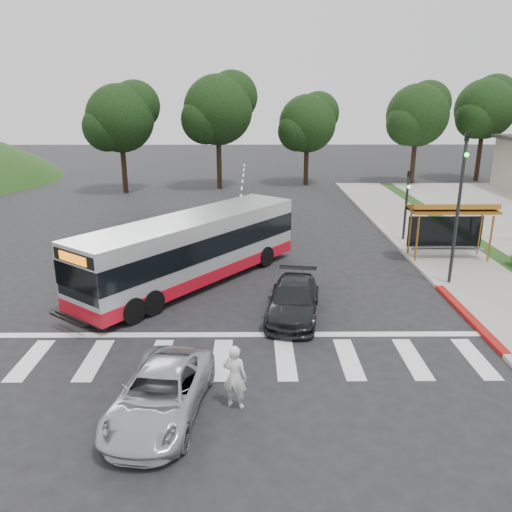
{
  "coord_description": "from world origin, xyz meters",
  "views": [
    {
      "loc": [
        0.98,
        -18.94,
        7.85
      ],
      "look_at": [
        1.12,
        0.68,
        1.6
      ],
      "focal_mm": 35.0,
      "sensor_mm": 36.0,
      "label": 1
    }
  ],
  "objects_px": {
    "transit_bus": "(193,250)",
    "dark_sedan": "(293,300)",
    "silver_suv_south": "(160,394)",
    "pedestrian": "(235,377)"
  },
  "relations": [
    {
      "from": "transit_bus",
      "to": "dark_sedan",
      "type": "height_order",
      "value": "transit_bus"
    },
    {
      "from": "dark_sedan",
      "to": "transit_bus",
      "type": "bearing_deg",
      "value": 148.11
    },
    {
      "from": "transit_bus",
      "to": "pedestrian",
      "type": "distance_m",
      "value": 9.59
    },
    {
      "from": "transit_bus",
      "to": "pedestrian",
      "type": "relative_size",
      "value": 6.46
    },
    {
      "from": "pedestrian",
      "to": "transit_bus",
      "type": "bearing_deg",
      "value": -58.57
    },
    {
      "from": "dark_sedan",
      "to": "silver_suv_south",
      "type": "xyz_separation_m",
      "value": [
        -3.89,
        -6.13,
        -0.02
      ]
    },
    {
      "from": "transit_bus",
      "to": "dark_sedan",
      "type": "distance_m",
      "value": 5.5
    },
    {
      "from": "transit_bus",
      "to": "dark_sedan",
      "type": "bearing_deg",
      "value": -3.33
    },
    {
      "from": "pedestrian",
      "to": "silver_suv_south",
      "type": "xyz_separation_m",
      "value": [
        -1.89,
        -0.36,
        -0.27
      ]
    },
    {
      "from": "dark_sedan",
      "to": "silver_suv_south",
      "type": "bearing_deg",
      "value": -113.24
    }
  ]
}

